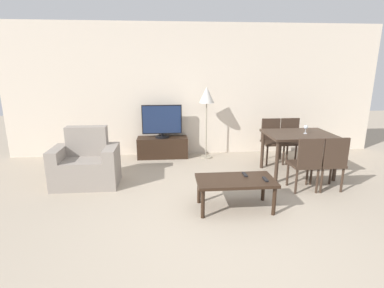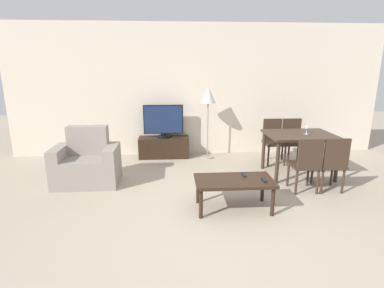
{
  "view_description": "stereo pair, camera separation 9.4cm",
  "coord_description": "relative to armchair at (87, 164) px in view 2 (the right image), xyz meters",
  "views": [
    {
      "loc": [
        -0.65,
        -2.91,
        1.86
      ],
      "look_at": [
        -0.24,
        1.68,
        0.65
      ],
      "focal_mm": 28.0,
      "sensor_mm": 36.0,
      "label": 1
    },
    {
      "loc": [
        -0.55,
        -2.92,
        1.86
      ],
      "look_at": [
        -0.24,
        1.68,
        0.65
      ],
      "focal_mm": 28.0,
      "sensor_mm": 36.0,
      "label": 2
    }
  ],
  "objects": [
    {
      "name": "armchair",
      "position": [
        0.0,
        0.0,
        0.0
      ],
      "size": [
        1.0,
        0.63,
        0.91
      ],
      "color": "gray",
      "rests_on": "ground_plane"
    },
    {
      "name": "remote_primary",
      "position": [
        2.33,
        -0.92,
        0.1
      ],
      "size": [
        0.04,
        0.15,
        0.02
      ],
      "color": "black",
      "rests_on": "coffee_table"
    },
    {
      "name": "dining_table",
      "position": [
        3.55,
        0.15,
        0.31
      ],
      "size": [
        1.11,
        0.86,
        0.74
      ],
      "color": "#38281E",
      "rests_on": "ground_plane"
    },
    {
      "name": "remote_secondary",
      "position": [
        2.55,
        -1.12,
        0.1
      ],
      "size": [
        0.04,
        0.15,
        0.02
      ],
      "color": "black",
      "rests_on": "coffee_table"
    },
    {
      "name": "tv",
      "position": [
        1.2,
        1.37,
        0.43
      ],
      "size": [
        0.81,
        0.28,
        0.67
      ],
      "color": "black",
      "rests_on": "tv_stand"
    },
    {
      "name": "dining_chair_near_right",
      "position": [
        3.74,
        -0.58,
        0.14
      ],
      "size": [
        0.4,
        0.4,
        0.85
      ],
      "color": "#38281E",
      "rests_on": "ground_plane"
    },
    {
      "name": "wine_glass_left",
      "position": [
        3.65,
        0.12,
        0.51
      ],
      "size": [
        0.07,
        0.07,
        0.15
      ],
      "color": "silver",
      "rests_on": "dining_table"
    },
    {
      "name": "dining_chair_far_left",
      "position": [
        3.35,
        0.89,
        0.14
      ],
      "size": [
        0.4,
        0.4,
        0.85
      ],
      "color": "#38281E",
      "rests_on": "ground_plane"
    },
    {
      "name": "coffee_table",
      "position": [
        2.18,
        -1.05,
        0.04
      ],
      "size": [
        1.03,
        0.54,
        0.42
      ],
      "color": "black",
      "rests_on": "ground_plane"
    },
    {
      "name": "floor_lamp",
      "position": [
        2.1,
        1.26,
        0.9
      ],
      "size": [
        0.3,
        0.3,
        1.46
      ],
      "color": "gray",
      "rests_on": "ground_plane"
    },
    {
      "name": "dining_chair_far",
      "position": [
        3.74,
        0.89,
        0.14
      ],
      "size": [
        0.4,
        0.4,
        0.85
      ],
      "color": "#38281E",
      "rests_on": "ground_plane"
    },
    {
      "name": "tv_stand",
      "position": [
        1.2,
        1.37,
        -0.12
      ],
      "size": [
        1.03,
        0.39,
        0.42
      ],
      "color": "black",
      "rests_on": "ground_plane"
    },
    {
      "name": "wall_back",
      "position": [
        1.93,
        1.64,
        1.02
      ],
      "size": [
        7.8,
        0.06,
        2.7
      ],
      "color": "beige",
      "rests_on": "ground_plane"
    },
    {
      "name": "dining_chair_near",
      "position": [
        3.35,
        -0.58,
        0.14
      ],
      "size": [
        0.4,
        0.4,
        0.85
      ],
      "color": "#38281E",
      "rests_on": "ground_plane"
    },
    {
      "name": "ground_plane",
      "position": [
        1.93,
        -1.75,
        -0.33
      ],
      "size": [
        18.0,
        18.0,
        0.0
      ],
      "primitive_type": "plane",
      "color": "tan"
    }
  ]
}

